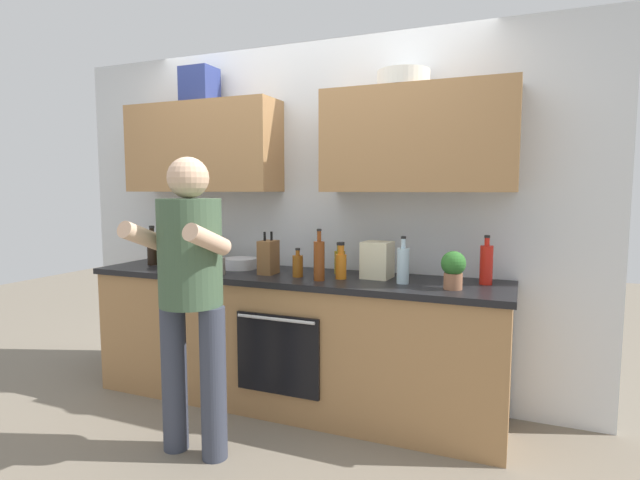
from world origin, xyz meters
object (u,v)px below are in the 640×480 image
(mixing_bowl, at_px, (240,263))
(grocery_bag_bread, at_px, (201,253))
(bottle_oil, at_px, (340,261))
(knife_block, at_px, (268,257))
(bottle_vinegar, at_px, (319,260))
(person_standing, at_px, (190,283))
(bottle_hotsauce, at_px, (486,264))
(bottle_water, at_px, (403,265))
(grocery_bag_rice, at_px, (377,260))
(bottle_soda, at_px, (171,248))
(bottle_soy, at_px, (152,248))
(potted_herb, at_px, (453,268))
(cup_stoneware, at_px, (219,266))
(bottle_syrup, at_px, (298,265))
(bottle_juice, at_px, (341,264))

(mixing_bowl, distance_m, grocery_bag_bread, 0.36)
(bottle_oil, relative_size, grocery_bag_bread, 1.21)
(knife_block, bearing_deg, bottle_vinegar, -13.03)
(person_standing, relative_size, bottle_hotsauce, 5.55)
(bottle_water, bearing_deg, person_standing, -142.64)
(bottle_water, height_order, bottle_vinegar, bottle_vinegar)
(knife_block, xyz_separation_m, grocery_bag_rice, (0.72, 0.13, 0.00))
(bottle_soda, relative_size, mixing_bowl, 1.22)
(bottle_soy, bearing_deg, bottle_soda, 3.19)
(bottle_water, distance_m, mixing_bowl, 1.22)
(person_standing, distance_m, potted_herb, 1.46)
(bottle_soda, height_order, cup_stoneware, bottle_soda)
(mixing_bowl, bearing_deg, bottle_hotsauce, 1.69)
(bottle_hotsauce, relative_size, mixing_bowl, 1.22)
(bottle_soda, relative_size, bottle_syrup, 1.56)
(person_standing, relative_size, bottle_soda, 5.56)
(bottle_juice, xyz_separation_m, mixing_bowl, (-0.81, 0.11, -0.06))
(bottle_juice, xyz_separation_m, grocery_bag_bread, (-1.17, 0.14, -0.01))
(bottle_syrup, bearing_deg, bottle_hotsauce, 9.70)
(person_standing, bearing_deg, mixing_bowl, 104.37)
(person_standing, xyz_separation_m, bottle_soy, (-0.93, 0.78, 0.06))
(bottle_oil, height_order, mixing_bowl, bottle_oil)
(bottle_vinegar, xyz_separation_m, mixing_bowl, (-0.70, 0.22, -0.09))
(bottle_syrup, bearing_deg, grocery_bag_bread, 168.49)
(grocery_bag_rice, bearing_deg, person_standing, -132.07)
(bottle_oil, xyz_separation_m, bottle_water, (0.47, -0.18, 0.03))
(bottle_oil, height_order, bottle_juice, bottle_juice)
(person_standing, distance_m, cup_stoneware, 0.66)
(grocery_bag_bread, bearing_deg, bottle_hotsauce, 0.47)
(bottle_water, distance_m, grocery_bag_bread, 1.57)
(bottle_syrup, height_order, cup_stoneware, bottle_syrup)
(grocery_bag_rice, bearing_deg, mixing_bowl, -179.44)
(bottle_hotsauce, height_order, knife_block, bottle_hotsauce)
(knife_block, height_order, potted_herb, knife_block)
(knife_block, bearing_deg, bottle_hotsauce, 7.10)
(bottle_hotsauce, bearing_deg, bottle_juice, -169.70)
(bottle_vinegar, bearing_deg, bottle_oil, 83.19)
(bottle_vinegar, bearing_deg, mixing_bowl, 162.91)
(bottle_juice, bearing_deg, bottle_soy, 179.34)
(bottle_vinegar, distance_m, mixing_bowl, 0.74)
(person_standing, relative_size, mixing_bowl, 6.78)
(bottle_syrup, xyz_separation_m, grocery_bag_rice, (0.49, 0.16, 0.04))
(bottle_soda, height_order, bottle_syrup, bottle_soda)
(bottle_soy, xyz_separation_m, bottle_vinegar, (1.41, -0.13, 0.00))
(bottle_oil, relative_size, knife_block, 0.75)
(potted_herb, bearing_deg, bottle_oil, 162.61)
(bottle_soy, xyz_separation_m, knife_block, (1.00, -0.03, -0.01))
(mixing_bowl, bearing_deg, knife_block, -22.37)
(bottle_soy, bearing_deg, potted_herb, -2.22)
(bottle_hotsauce, bearing_deg, cup_stoneware, -169.88)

